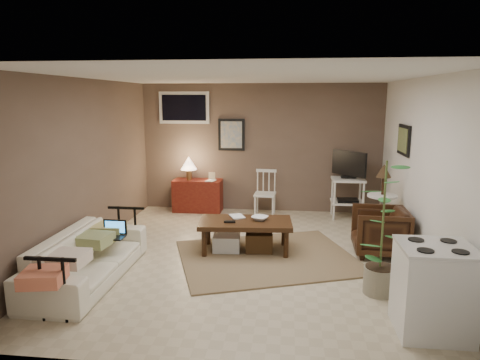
# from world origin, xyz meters

# --- Properties ---
(floor) EXTENTS (5.00, 5.00, 0.00)m
(floor) POSITION_xyz_m (0.00, 0.00, 0.00)
(floor) COLOR #C1B293
(floor) RESTS_ON ground
(art_back) EXTENTS (0.50, 0.03, 0.60)m
(art_back) POSITION_xyz_m (-0.55, 2.48, 1.45)
(art_back) COLOR black
(art_right) EXTENTS (0.03, 0.60, 0.45)m
(art_right) POSITION_xyz_m (2.23, 1.05, 1.52)
(art_right) COLOR black
(window) EXTENTS (0.96, 0.03, 0.60)m
(window) POSITION_xyz_m (-1.45, 2.48, 1.95)
(window) COLOR silver
(rug) EXTENTS (2.77, 2.50, 0.02)m
(rug) POSITION_xyz_m (0.27, -0.02, 0.01)
(rug) COLOR olive
(rug) RESTS_ON floor
(coffee_table) EXTENTS (1.32, 0.75, 0.48)m
(coffee_table) POSITION_xyz_m (-0.05, 0.17, 0.27)
(coffee_table) COLOR #33220E
(coffee_table) RESTS_ON floor
(sofa) EXTENTS (0.57, 1.96, 0.77)m
(sofa) POSITION_xyz_m (-1.80, -0.97, 0.38)
(sofa) COLOR white
(sofa) RESTS_ON floor
(sofa_pillows) EXTENTS (0.38, 1.86, 0.13)m
(sofa_pillows) POSITION_xyz_m (-1.75, -1.20, 0.47)
(sofa_pillows) COLOR beige
(sofa_pillows) RESTS_ON sofa
(sofa_end_rails) EXTENTS (0.53, 1.96, 0.66)m
(sofa_end_rails) POSITION_xyz_m (-1.69, -0.97, 0.33)
(sofa_end_rails) COLOR black
(sofa_end_rails) RESTS_ON floor
(laptop) EXTENTS (0.30, 0.22, 0.20)m
(laptop) POSITION_xyz_m (-1.61, -0.64, 0.50)
(laptop) COLOR black
(laptop) RESTS_ON sofa
(red_console) EXTENTS (0.91, 0.41, 1.05)m
(red_console) POSITION_xyz_m (-1.19, 2.27, 0.36)
(red_console) COLOR maroon
(red_console) RESTS_ON floor
(spindle_chair) EXTENTS (0.40, 0.40, 0.83)m
(spindle_chair) POSITION_xyz_m (0.11, 2.15, 0.39)
(spindle_chair) COLOR silver
(spindle_chair) RESTS_ON floor
(tv_stand) EXTENTS (0.57, 0.56, 1.21)m
(tv_stand) POSITION_xyz_m (1.59, 2.12, 0.64)
(tv_stand) COLOR silver
(tv_stand) RESTS_ON floor
(side_table) EXTENTS (0.44, 0.44, 1.17)m
(side_table) POSITION_xyz_m (1.94, 0.93, 0.73)
(side_table) COLOR silver
(side_table) RESTS_ON floor
(armchair) EXTENTS (0.68, 0.72, 0.72)m
(armchair) POSITION_xyz_m (1.80, 0.31, 0.36)
(armchair) COLOR #311B0D
(armchair) RESTS_ON floor
(potted_plant) EXTENTS (0.38, 0.38, 1.52)m
(potted_plant) POSITION_xyz_m (1.56, -0.94, 0.81)
(potted_plant) COLOR gray
(potted_plant) RESTS_ON floor
(stove) EXTENTS (0.65, 0.60, 0.85)m
(stove) POSITION_xyz_m (1.87, -1.71, 0.42)
(stove) COLOR white
(stove) RESTS_ON floor
(bowl) EXTENTS (0.23, 0.13, 0.22)m
(bowl) POSITION_xyz_m (0.15, 0.23, 0.57)
(bowl) COLOR #33220E
(bowl) RESTS_ON coffee_table
(book_table) EXTENTS (0.17, 0.09, 0.25)m
(book_table) POSITION_xyz_m (-0.26, 0.31, 0.58)
(book_table) COLOR #33220E
(book_table) RESTS_ON coffee_table
(book_console) EXTENTS (0.15, 0.06, 0.20)m
(book_console) POSITION_xyz_m (-0.97, 2.18, 0.71)
(book_console) COLOR #33220E
(book_console) RESTS_ON red_console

